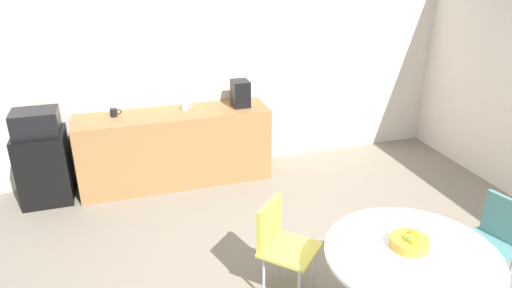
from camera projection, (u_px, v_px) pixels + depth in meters
The scene contains 11 objects.
wall_back at pixel (226, 68), 5.80m from camera, with size 6.00×0.10×2.60m, color silver.
counter_block at pixel (176, 148), 5.63m from camera, with size 2.27×0.60×0.90m, color #9E7042.
mini_fridge at pixel (44, 167), 5.23m from camera, with size 0.54×0.54×0.82m, color black.
microwave at pixel (35, 122), 5.02m from camera, with size 0.48×0.38×0.26m, color black.
round_table at pixel (410, 266), 3.29m from camera, with size 1.23×1.23×0.73m.
chair_yellow at pixel (279, 238), 3.77m from camera, with size 0.59×0.59×0.83m.
chair_teal at pixel (496, 234), 3.82m from camera, with size 0.51×0.51×0.83m.
fruit_bowl at pixel (410, 242), 3.29m from camera, with size 0.28×0.28×0.11m.
mug_white at pixel (185, 106), 5.52m from camera, with size 0.13×0.08×0.09m.
mug_green at pixel (114, 112), 5.31m from camera, with size 0.13×0.08×0.09m.
coffee_maker at pixel (240, 93), 5.61m from camera, with size 0.20×0.24×0.32m, color black.
Camera 1 is at (-1.34, -2.55, 2.72)m, focal length 32.44 mm.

